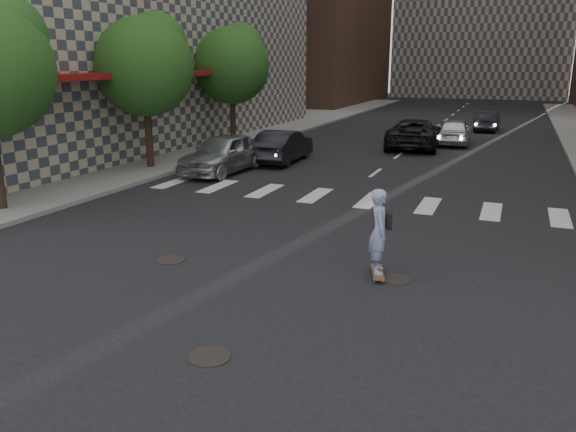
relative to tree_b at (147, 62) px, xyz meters
name	(u,v)px	position (x,y,z in m)	size (l,w,h in m)	color
ground	(219,290)	(9.45, -11.14, -4.65)	(160.00, 160.00, 0.00)	black
sidewalk_left	(169,138)	(-5.05, 8.86, -4.57)	(13.00, 80.00, 0.15)	gray
tree_b	(147,62)	(0.00, 0.00, 0.00)	(4.20, 4.20, 6.60)	#382619
tree_c	(233,62)	(0.00, 8.00, 0.00)	(4.20, 4.20, 6.60)	#382619
manhole_a	(210,356)	(10.65, -13.64, -4.64)	(0.70, 0.70, 0.02)	black
manhole_b	(170,260)	(7.45, -9.94, -4.64)	(0.70, 0.70, 0.02)	black
manhole_c	(394,279)	(12.75, -9.14, -4.64)	(0.70, 0.70, 0.02)	black
skateboarder	(380,231)	(12.37, -9.08, -3.59)	(0.64, 1.04, 2.01)	brown
silver_sedan	(223,153)	(3.30, 0.49, -3.81)	(1.99, 4.94, 1.68)	#ADAEB4
traffic_car_a	(283,146)	(4.66, 3.92, -3.88)	(1.63, 4.66, 1.54)	black
traffic_car_b	(419,136)	(9.95, 10.86, -3.96)	(1.93, 4.75, 1.38)	#4E5055
traffic_car_c	(414,133)	(9.69, 10.84, -3.84)	(2.69, 5.84, 1.62)	black
traffic_car_d	(454,131)	(11.62, 13.15, -3.88)	(1.80, 4.48, 1.53)	silver
traffic_car_e	(487,121)	(13.02, 20.86, -3.98)	(1.41, 4.04, 1.33)	black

